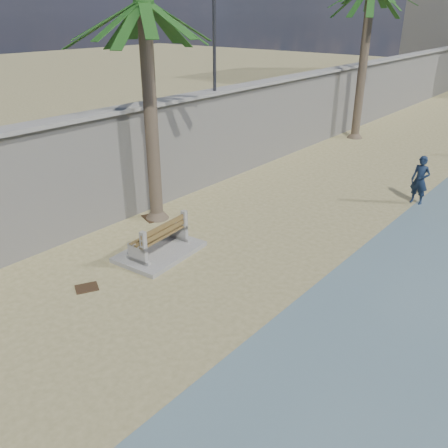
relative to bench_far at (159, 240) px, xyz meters
The scene contains 8 objects.
seawall 14.10m from the bench_far, 101.98° to the left, with size 0.45×70.00×3.50m, color gray.
wall_cap 14.38m from the bench_far, 101.98° to the left, with size 0.80×70.00×0.12m, color gray.
bench_far is the anchor object (origin of this frame).
palm_mid 6.60m from the bench_far, 138.71° to the left, with size 5.00×5.00×7.49m.
streetlight 8.91m from the bench_far, 116.15° to the left, with size 0.28×0.28×5.12m.
person_a 9.64m from the bench_far, 63.52° to the left, with size 0.72×0.49×2.01m, color #131F35.
debris_c 2.65m from the bench_far, 141.67° to the left, with size 0.73×0.59×0.03m, color #382616.
debris_d 2.49m from the bench_far, 91.46° to the right, with size 0.55×0.44×0.03m, color #382616.
Camera 1 is at (6.81, -1.82, 6.40)m, focal length 38.00 mm.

